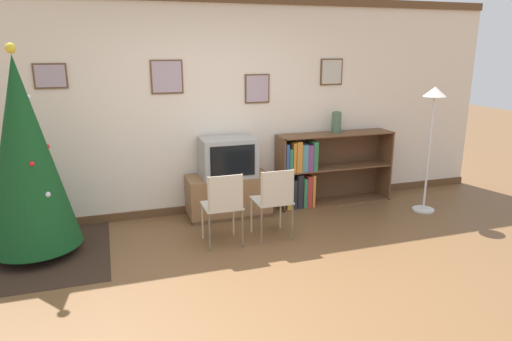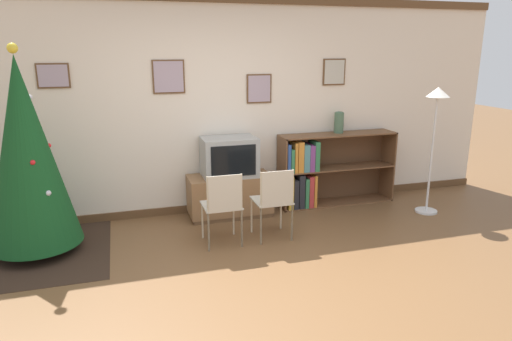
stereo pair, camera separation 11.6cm
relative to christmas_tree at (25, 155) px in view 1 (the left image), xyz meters
name	(u,v)px [view 1 (the left image)]	position (x,y,z in m)	size (l,w,h in m)	color
ground_plane	(265,289)	(2.01, -1.43, -1.06)	(24.00, 24.00, 0.00)	brown
wall_back	(208,108)	(2.01, 0.77, 0.29)	(8.11, 0.11, 2.70)	silver
area_rug	(38,254)	(0.00, 0.00, -1.06)	(1.43, 1.69, 0.01)	#332319
christmas_tree	(25,155)	(0.00, 0.00, 0.00)	(0.91, 0.91, 2.12)	maroon
tv_console	(229,196)	(2.19, 0.47, -0.79)	(1.04, 0.47, 0.53)	brown
television	(228,157)	(2.19, 0.47, -0.29)	(0.67, 0.46, 0.49)	#9E9E99
folding_chair_left	(224,205)	(1.90, -0.41, -0.59)	(0.40, 0.40, 0.82)	#BCB29E
folding_chair_right	(274,199)	(2.47, -0.41, -0.59)	(0.40, 0.40, 0.82)	#BCB29E
bookshelf	(314,171)	(3.40, 0.53, -0.59)	(1.61, 0.36, 0.97)	brown
vase	(336,122)	(3.73, 0.58, 0.06)	(0.13, 0.13, 0.28)	#47664C
standing_lamp	(432,117)	(4.68, -0.16, 0.18)	(0.28, 0.28, 1.62)	silver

